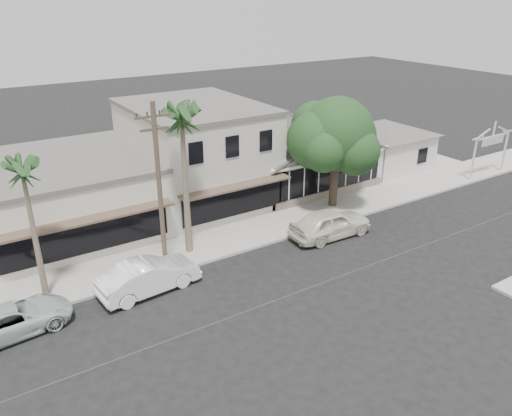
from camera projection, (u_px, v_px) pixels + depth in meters
ground at (362, 268)px, 26.59m from camera, size 140.00×140.00×0.00m
sidewalk_north at (172, 255)px, 27.82m from camera, size 90.00×3.50×0.15m
corner_shop at (298, 149)px, 37.66m from camera, size 10.40×8.60×5.10m
side_cottage at (383, 150)px, 41.41m from camera, size 6.00×6.00×3.00m
arch_sign at (493, 138)px, 38.53m from camera, size 4.12×0.12×3.95m
row_building_near at (196, 155)px, 34.25m from camera, size 8.00×10.00×6.50m
row_building_midnear at (63, 197)px, 30.25m from camera, size 10.00×10.00×4.20m
utility_pole at (159, 188)px, 24.25m from camera, size 1.80×0.24×9.00m
car_0 at (330, 223)px, 29.72m from camera, size 5.23×2.27×1.76m
car_1 at (149, 276)px, 24.26m from camera, size 5.16×2.20×1.65m
car_2 at (13, 319)px, 21.32m from camera, size 5.06×2.72×1.35m
shade_tree at (334, 136)px, 32.41m from camera, size 6.78×6.13×7.52m
palm_east at (182, 118)px, 25.12m from camera, size 3.29×3.29×8.95m
palm_mid at (22, 172)px, 21.39m from camera, size 2.65×2.65×7.47m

